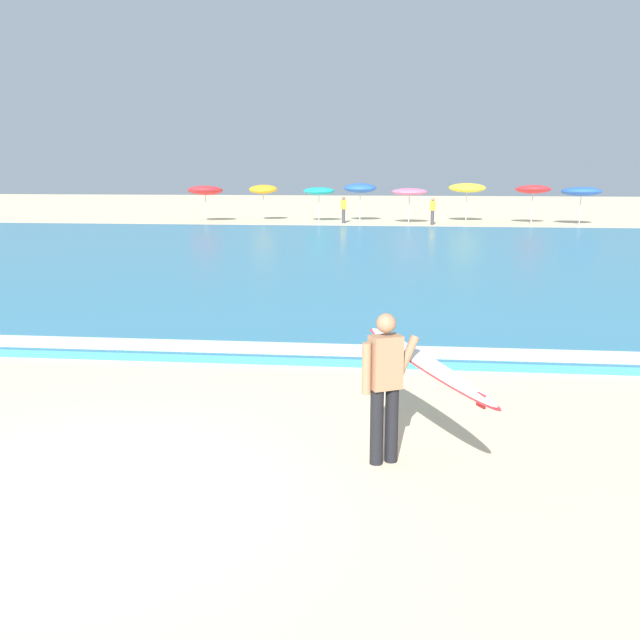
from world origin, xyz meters
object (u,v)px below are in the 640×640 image
at_px(beach_umbrella_3, 360,188).
at_px(beach_umbrella_7, 582,192).
at_px(beach_umbrella_5, 467,188).
at_px(beachgoer_near_row_mid, 433,210).
at_px(beach_umbrella_1, 263,189).
at_px(beach_umbrella_0, 205,190).
at_px(beachgoer_near_row_left, 344,209).
at_px(surfer_with_board, 406,372).
at_px(beach_umbrella_4, 409,192).
at_px(beach_umbrella_2, 319,191).
at_px(beach_umbrella_6, 533,189).

xyz_separation_m(beach_umbrella_3, beach_umbrella_7, (12.86, -1.50, -0.12)).
bearing_deg(beach_umbrella_5, beachgoer_near_row_mid, -130.75).
distance_m(beach_umbrella_1, beach_umbrella_7, 18.95).
distance_m(beach_umbrella_0, beachgoer_near_row_left, 8.56).
height_order(surfer_with_board, beach_umbrella_7, beach_umbrella_7).
relative_size(surfer_with_board, beach_umbrella_4, 1.25).
distance_m(beach_umbrella_1, beach_umbrella_4, 9.15).
xyz_separation_m(beach_umbrella_2, beach_umbrella_3, (2.48, 0.68, 0.16)).
bearing_deg(surfer_with_board, beachgoer_near_row_left, 95.52).
bearing_deg(beach_umbrella_2, surfer_with_board, -82.14).
height_order(beach_umbrella_0, beach_umbrella_2, beach_umbrella_0).
xyz_separation_m(beach_umbrella_7, beachgoer_near_row_mid, (-8.50, -0.80, -1.08)).
bearing_deg(surfer_with_board, beachgoer_near_row_mid, 86.97).
xyz_separation_m(beach_umbrella_0, beach_umbrella_1, (3.35, 1.32, 0.04)).
xyz_separation_m(beach_umbrella_0, beach_umbrella_6, (19.63, 0.53, 0.11)).
xyz_separation_m(beach_umbrella_1, beach_umbrella_2, (3.56, -0.56, -0.08)).
height_order(beach_umbrella_3, beachgoer_near_row_mid, beach_umbrella_3).
bearing_deg(beach_umbrella_2, beach_umbrella_7, -3.05).
bearing_deg(beach_umbrella_5, beach_umbrella_0, -174.08).
bearing_deg(beach_umbrella_7, surfer_with_board, -106.27).
distance_m(beach_umbrella_3, beachgoer_near_row_left, 2.11).
distance_m(beach_umbrella_3, beach_umbrella_4, 3.38).
distance_m(beach_umbrella_4, beachgoer_near_row_left, 4.04).
distance_m(beach_umbrella_6, beachgoer_near_row_left, 11.22).
relative_size(beach_umbrella_0, beach_umbrella_7, 1.00).
bearing_deg(beach_umbrella_3, beach_umbrella_4, -27.57).
xyz_separation_m(beach_umbrella_3, beachgoer_near_row_left, (-0.91, -1.48, -1.20)).
bearing_deg(beachgoer_near_row_mid, beach_umbrella_0, 176.45).
xyz_separation_m(beach_umbrella_3, beachgoer_near_row_mid, (4.36, -2.30, -1.20)).
xyz_separation_m(surfer_with_board, beach_umbrella_4, (0.47, 35.36, 0.85)).
bearing_deg(beach_umbrella_0, beach_umbrella_4, -0.54).
height_order(beach_umbrella_6, beachgoer_near_row_mid, beach_umbrella_6).
bearing_deg(beach_umbrella_0, beach_umbrella_1, 21.56).
height_order(beach_umbrella_1, beachgoer_near_row_left, beach_umbrella_1).
relative_size(beach_umbrella_6, beach_umbrella_7, 1.02).
height_order(surfer_with_board, beachgoer_near_row_mid, surfer_with_board).
bearing_deg(beach_umbrella_5, beachgoer_near_row_left, -167.20).
xyz_separation_m(beach_umbrella_1, beachgoer_near_row_mid, (10.40, -2.18, -1.11)).
relative_size(surfer_with_board, beach_umbrella_6, 1.14).
bearing_deg(beach_umbrella_2, beach_umbrella_4, -9.17).
bearing_deg(beach_umbrella_6, beachgoer_near_row_mid, -166.78).
distance_m(beach_umbrella_1, beach_umbrella_3, 6.05).
height_order(beach_umbrella_4, beachgoer_near_row_mid, beach_umbrella_4).
relative_size(beach_umbrella_1, beachgoer_near_row_mid, 1.45).
bearing_deg(beach_umbrella_7, beach_umbrella_0, 179.88).
relative_size(beach_umbrella_0, beach_umbrella_3, 0.97).
height_order(beach_umbrella_4, beach_umbrella_6, beach_umbrella_6).
xyz_separation_m(surfer_with_board, beach_umbrella_2, (-5.01, 36.24, 0.84)).
distance_m(beach_umbrella_4, beach_umbrella_7, 9.87).
height_order(beach_umbrella_0, beach_umbrella_4, beach_umbrella_0).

